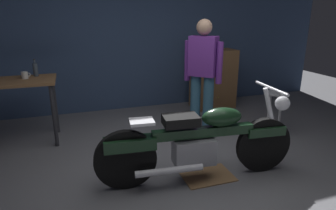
{
  "coord_description": "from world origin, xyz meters",
  "views": [
    {
      "loc": [
        -1.05,
        -2.6,
        1.74
      ],
      "look_at": [
        0.05,
        0.7,
        0.65
      ],
      "focal_mm": 31.28,
      "sensor_mm": 36.0,
      "label": 1
    }
  ],
  "objects_px": {
    "shop_stool": "(276,102)",
    "wooden_dresser": "(213,79)",
    "motorcycle": "(200,141)",
    "mug_white_ceramic": "(25,75)",
    "person_standing": "(203,73)",
    "bottle": "(35,69)"
  },
  "relations": [
    {
      "from": "shop_stool",
      "to": "wooden_dresser",
      "type": "relative_size",
      "value": 0.58
    },
    {
      "from": "motorcycle",
      "to": "wooden_dresser",
      "type": "relative_size",
      "value": 1.99
    },
    {
      "from": "shop_stool",
      "to": "mug_white_ceramic",
      "type": "distance_m",
      "value": 3.55
    },
    {
      "from": "wooden_dresser",
      "to": "mug_white_ceramic",
      "type": "relative_size",
      "value": 9.45
    },
    {
      "from": "motorcycle",
      "to": "mug_white_ceramic",
      "type": "height_order",
      "value": "motorcycle"
    },
    {
      "from": "shop_stool",
      "to": "motorcycle",
      "type": "bearing_deg",
      "value": -152.67
    },
    {
      "from": "shop_stool",
      "to": "person_standing",
      "type": "bearing_deg",
      "value": 159.24
    },
    {
      "from": "person_standing",
      "to": "mug_white_ceramic",
      "type": "bearing_deg",
      "value": 33.26
    },
    {
      "from": "wooden_dresser",
      "to": "person_standing",
      "type": "bearing_deg",
      "value": -123.91
    },
    {
      "from": "bottle",
      "to": "motorcycle",
      "type": "bearing_deg",
      "value": -46.91
    },
    {
      "from": "motorcycle",
      "to": "shop_stool",
      "type": "xyz_separation_m",
      "value": [
        1.58,
        0.82,
        0.05
      ]
    },
    {
      "from": "motorcycle",
      "to": "wooden_dresser",
      "type": "bearing_deg",
      "value": 65.6
    },
    {
      "from": "motorcycle",
      "to": "wooden_dresser",
      "type": "xyz_separation_m",
      "value": [
        1.31,
        2.31,
        0.1
      ]
    },
    {
      "from": "person_standing",
      "to": "bottle",
      "type": "height_order",
      "value": "person_standing"
    },
    {
      "from": "wooden_dresser",
      "to": "bottle",
      "type": "distance_m",
      "value": 3.09
    },
    {
      "from": "shop_stool",
      "to": "mug_white_ceramic",
      "type": "xyz_separation_m",
      "value": [
        -3.41,
        0.87,
        0.45
      ]
    },
    {
      "from": "person_standing",
      "to": "wooden_dresser",
      "type": "relative_size",
      "value": 1.52
    },
    {
      "from": "motorcycle",
      "to": "shop_stool",
      "type": "distance_m",
      "value": 1.78
    },
    {
      "from": "motorcycle",
      "to": "bottle",
      "type": "height_order",
      "value": "bottle"
    },
    {
      "from": "wooden_dresser",
      "to": "mug_white_ceramic",
      "type": "distance_m",
      "value": 3.22
    },
    {
      "from": "shop_stool",
      "to": "bottle",
      "type": "relative_size",
      "value": 2.66
    },
    {
      "from": "motorcycle",
      "to": "bottle",
      "type": "relative_size",
      "value": 9.08
    }
  ]
}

